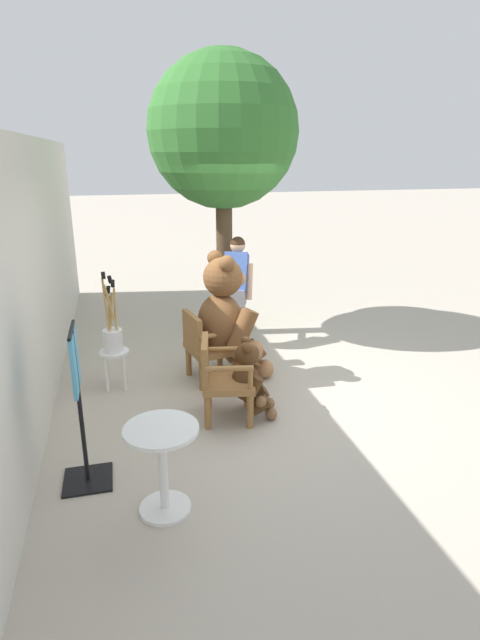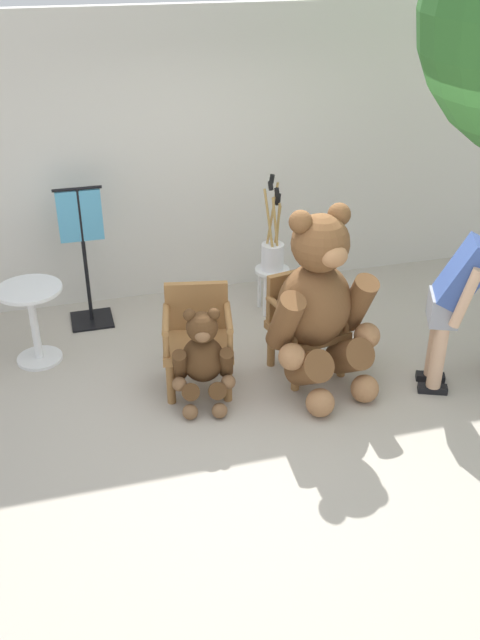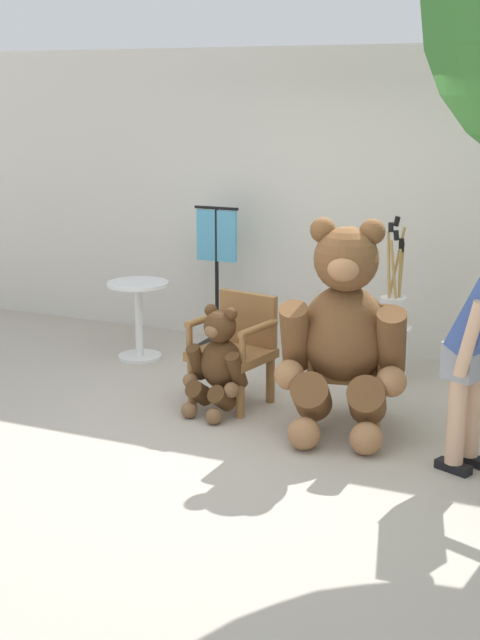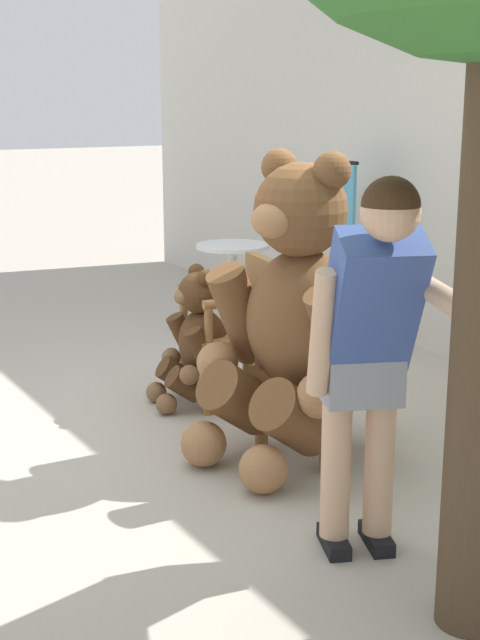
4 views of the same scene
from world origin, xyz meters
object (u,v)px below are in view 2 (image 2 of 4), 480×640
object	(u,v)px
teddy_bear_large	(320,303)
white_stool	(272,278)
teddy_bear_small	(203,359)
clothing_display_stand	(84,254)
wooden_chair_left	(198,336)
round_side_table	(33,316)
wooden_chair_right	(304,321)
person_visitor	(460,290)
brush_bucket	(273,250)

from	to	relation	value
teddy_bear_large	white_stool	xyz separation A→B (m)	(0.03, 1.33, -0.41)
teddy_bear_small	clothing_display_stand	bearing A→B (deg)	115.39
wooden_chair_left	white_stool	bearing A→B (deg)	47.41
white_stool	round_side_table	bearing A→B (deg)	-171.49
wooden_chair_right	person_visitor	distance (m)	1.30
teddy_bear_small	round_side_table	world-z (taller)	teddy_bear_small
teddy_bear_large	brush_bucket	distance (m)	1.34
teddy_bear_small	person_visitor	xyz separation A→B (m)	(2.00, -0.33, 0.50)
teddy_bear_large	person_visitor	bearing A→B (deg)	-18.91
white_stool	round_side_table	world-z (taller)	round_side_table
white_stool	clothing_display_stand	xyz separation A→B (m)	(-1.77, 0.26, 0.36)
teddy_bear_large	round_side_table	size ratio (longest dim) A/B	2.16
round_side_table	teddy_bear_large	bearing A→B (deg)	-23.72
wooden_chair_right	brush_bucket	xyz separation A→B (m)	(0.06, 1.07, 0.20)
teddy_bear_large	white_stool	distance (m)	1.39
wooden_chair_left	teddy_bear_large	distance (m)	1.03
person_visitor	clothing_display_stand	xyz separation A→B (m)	(-2.77, 1.94, -0.19)
white_stool	brush_bucket	size ratio (longest dim) A/B	0.49
white_stool	brush_bucket	distance (m)	0.30
teddy_bear_large	person_visitor	world-z (taller)	teddy_bear_large
person_visitor	round_side_table	bearing A→B (deg)	157.75
wooden_chair_right	white_stool	distance (m)	1.08
clothing_display_stand	round_side_table	bearing A→B (deg)	-130.80
wooden_chair_right	clothing_display_stand	world-z (taller)	clothing_display_stand
round_side_table	brush_bucket	bearing A→B (deg)	8.50
wooden_chair_left	person_visitor	xyz separation A→B (m)	(1.98, -0.61, 0.45)
person_visitor	clothing_display_stand	bearing A→B (deg)	144.97
wooden_chair_right	clothing_display_stand	xyz separation A→B (m)	(-1.71, 1.32, 0.26)
wooden_chair_right	wooden_chair_left	bearing A→B (deg)	180.00
round_side_table	person_visitor	bearing A→B (deg)	-22.25
brush_bucket	teddy_bear_large	bearing A→B (deg)	-91.27
clothing_display_stand	wooden_chair_left	bearing A→B (deg)	-59.36
wooden_chair_right	white_stool	bearing A→B (deg)	86.94
wooden_chair_left	white_stool	world-z (taller)	wooden_chair_left
wooden_chair_right	teddy_bear_large	bearing A→B (deg)	-83.71
wooden_chair_left	white_stool	xyz separation A→B (m)	(0.98, 1.07, -0.11)
person_visitor	white_stool	xyz separation A→B (m)	(-1.00, 1.68, -0.56)
person_visitor	white_stool	bearing A→B (deg)	120.68
white_stool	brush_bucket	world-z (taller)	brush_bucket
teddy_bear_large	teddy_bear_small	size ratio (longest dim) A/B	1.85
white_stool	brush_bucket	xyz separation A→B (m)	(0.00, 0.00, 0.30)
wooden_chair_right	teddy_bear_small	distance (m)	0.99
teddy_bear_large	teddy_bear_small	xyz separation A→B (m)	(-0.98, -0.02, -0.35)
teddy_bear_large	teddy_bear_small	distance (m)	1.04
wooden_chair_left	teddy_bear_large	size ratio (longest dim) A/B	0.55
teddy_bear_large	round_side_table	xyz separation A→B (m)	(-2.25, 0.99, -0.31)
teddy_bear_small	white_stool	distance (m)	1.69
person_visitor	teddy_bear_large	bearing A→B (deg)	161.09
white_stool	person_visitor	bearing A→B (deg)	-59.32
person_visitor	brush_bucket	size ratio (longest dim) A/B	1.63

